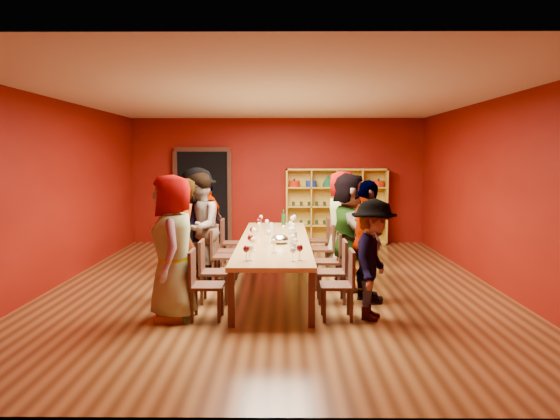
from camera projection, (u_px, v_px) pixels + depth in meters
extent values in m
cube|color=#4D2C14|center=(274.00, 286.00, 8.82)|extent=(7.10, 9.10, 0.02)
cube|color=#620B04|center=(278.00, 181.00, 13.17)|extent=(7.10, 0.02, 3.00)
cube|color=#620B04|center=(264.00, 231.00, 4.19)|extent=(7.10, 0.02, 3.00)
cube|color=#620B04|center=(55.00, 193.00, 8.70)|extent=(0.02, 9.10, 3.00)
cube|color=#620B04|center=(495.00, 193.00, 8.65)|extent=(0.02, 9.10, 3.00)
cube|color=silver|center=(274.00, 97.00, 8.53)|extent=(7.10, 9.10, 0.02)
cube|color=#A78145|center=(274.00, 241.00, 8.75)|extent=(1.10, 4.50, 0.06)
cube|color=black|center=(231.00, 299.00, 6.63)|extent=(0.08, 0.08, 0.69)
cube|color=black|center=(252.00, 243.00, 10.95)|extent=(0.08, 0.08, 0.69)
cube|color=black|center=(312.00, 299.00, 6.63)|extent=(0.08, 0.08, 0.69)
cube|color=black|center=(301.00, 243.00, 10.95)|extent=(0.08, 0.08, 0.69)
cube|color=black|center=(203.00, 197.00, 13.15)|extent=(1.20, 0.14, 2.20)
cube|color=black|center=(202.00, 149.00, 12.97)|extent=(1.32, 0.06, 0.10)
cube|color=black|center=(176.00, 198.00, 13.08)|extent=(0.10, 0.06, 2.20)
cube|color=black|center=(230.00, 198.00, 13.07)|extent=(0.10, 0.06, 2.20)
cube|color=gold|center=(287.00, 206.00, 12.99)|extent=(0.04, 0.40, 1.80)
cube|color=gold|center=(386.00, 206.00, 12.98)|extent=(0.04, 0.40, 1.80)
cube|color=gold|center=(337.00, 169.00, 12.90)|extent=(2.40, 0.40, 0.04)
cube|color=gold|center=(336.00, 243.00, 13.07)|extent=(2.40, 0.40, 0.04)
cube|color=gold|center=(335.00, 206.00, 13.18)|extent=(2.40, 0.02, 1.80)
cube|color=gold|center=(336.00, 225.00, 13.03)|extent=(2.36, 0.38, 0.03)
cube|color=gold|center=(336.00, 206.00, 12.99)|extent=(2.36, 0.38, 0.03)
cube|color=gold|center=(336.00, 188.00, 12.94)|extent=(2.36, 0.38, 0.03)
cube|color=gold|center=(311.00, 206.00, 12.99)|extent=(0.03, 0.38, 1.76)
cube|color=gold|center=(336.00, 206.00, 12.99)|extent=(0.03, 0.38, 1.76)
cube|color=gold|center=(361.00, 206.00, 12.98)|extent=(0.03, 0.38, 1.76)
cylinder|color=red|center=(294.00, 184.00, 12.94)|extent=(0.26, 0.26, 0.15)
sphere|color=black|center=(294.00, 180.00, 12.93)|extent=(0.05, 0.05, 0.05)
cylinder|color=#162F9A|center=(311.00, 184.00, 12.94)|extent=(0.26, 0.26, 0.15)
sphere|color=black|center=(311.00, 180.00, 12.93)|extent=(0.05, 0.05, 0.05)
cylinder|color=#19673B|center=(328.00, 185.00, 12.94)|extent=(0.26, 0.26, 0.08)
cone|color=#19673B|center=(328.00, 179.00, 12.92)|extent=(0.24, 0.24, 0.22)
cylinder|color=red|center=(345.00, 184.00, 12.93)|extent=(0.26, 0.26, 0.15)
sphere|color=black|center=(345.00, 180.00, 12.92)|extent=(0.05, 0.05, 0.05)
cylinder|color=#C38217|center=(362.00, 184.00, 12.93)|extent=(0.26, 0.26, 0.15)
sphere|color=black|center=(362.00, 180.00, 12.92)|extent=(0.05, 0.05, 0.05)
cylinder|color=red|center=(379.00, 184.00, 12.93)|extent=(0.26, 0.26, 0.15)
sphere|color=black|center=(379.00, 180.00, 12.92)|extent=(0.05, 0.05, 0.05)
cylinder|color=#1A301E|center=(293.00, 222.00, 13.03)|extent=(0.07, 0.07, 0.10)
cylinder|color=#1A301E|center=(301.00, 222.00, 13.03)|extent=(0.07, 0.07, 0.10)
cylinder|color=#1A301E|center=(309.00, 222.00, 13.03)|extent=(0.07, 0.07, 0.10)
cylinder|color=#1A301E|center=(317.00, 222.00, 13.03)|extent=(0.07, 0.07, 0.10)
cylinder|color=#1A301E|center=(324.00, 222.00, 13.03)|extent=(0.07, 0.07, 0.10)
cylinder|color=#1A301E|center=(332.00, 222.00, 13.02)|extent=(0.07, 0.07, 0.10)
cylinder|color=#1A301E|center=(340.00, 222.00, 13.02)|extent=(0.07, 0.07, 0.10)
cylinder|color=#1A301E|center=(348.00, 222.00, 13.02)|extent=(0.07, 0.07, 0.10)
cylinder|color=#1A301E|center=(355.00, 222.00, 13.02)|extent=(0.07, 0.07, 0.10)
cylinder|color=#1A301E|center=(363.00, 222.00, 13.02)|extent=(0.07, 0.07, 0.10)
cylinder|color=#1A301E|center=(371.00, 222.00, 13.02)|extent=(0.07, 0.07, 0.10)
cylinder|color=#1A301E|center=(379.00, 222.00, 13.02)|extent=(0.07, 0.07, 0.10)
cylinder|color=#1A301E|center=(293.00, 204.00, 12.99)|extent=(0.07, 0.07, 0.10)
cylinder|color=#1A301E|center=(301.00, 204.00, 12.99)|extent=(0.07, 0.07, 0.10)
cylinder|color=#1A301E|center=(309.00, 204.00, 12.98)|extent=(0.07, 0.07, 0.10)
cylinder|color=#1A301E|center=(317.00, 204.00, 12.98)|extent=(0.07, 0.07, 0.10)
cylinder|color=#1A301E|center=(324.00, 204.00, 12.98)|extent=(0.07, 0.07, 0.10)
cylinder|color=#1A301E|center=(332.00, 204.00, 12.98)|extent=(0.07, 0.07, 0.10)
cylinder|color=#1A301E|center=(340.00, 204.00, 12.98)|extent=(0.07, 0.07, 0.10)
cylinder|color=#1A301E|center=(348.00, 204.00, 12.98)|extent=(0.07, 0.07, 0.10)
cylinder|color=#1A301E|center=(356.00, 204.00, 12.98)|extent=(0.07, 0.07, 0.10)
cylinder|color=#1A301E|center=(363.00, 204.00, 12.98)|extent=(0.07, 0.07, 0.10)
cylinder|color=#1A301E|center=(371.00, 204.00, 12.97)|extent=(0.07, 0.07, 0.10)
cylinder|color=#1A301E|center=(379.00, 204.00, 12.97)|extent=(0.07, 0.07, 0.10)
cube|color=black|center=(207.00, 286.00, 6.96)|extent=(0.42, 0.42, 0.04)
cube|color=black|center=(192.00, 267.00, 6.94)|extent=(0.04, 0.40, 0.44)
cube|color=black|center=(192.00, 307.00, 6.82)|extent=(0.04, 0.04, 0.41)
cube|color=black|center=(219.00, 307.00, 6.82)|extent=(0.04, 0.04, 0.41)
cube|color=black|center=(196.00, 300.00, 7.16)|extent=(0.04, 0.04, 0.41)
cube|color=black|center=(222.00, 300.00, 7.15)|extent=(0.04, 0.04, 0.41)
imported|color=tan|center=(173.00, 248.00, 6.92)|extent=(0.64, 0.98, 1.85)
cube|color=black|center=(215.00, 272.00, 7.78)|extent=(0.42, 0.42, 0.04)
cube|color=black|center=(202.00, 256.00, 7.75)|extent=(0.04, 0.40, 0.44)
cube|color=black|center=(202.00, 291.00, 7.63)|extent=(0.04, 0.04, 0.41)
cube|color=black|center=(226.00, 291.00, 7.63)|extent=(0.04, 0.04, 0.41)
cube|color=black|center=(205.00, 285.00, 7.97)|extent=(0.04, 0.04, 0.41)
cube|color=black|center=(228.00, 285.00, 7.97)|extent=(0.04, 0.04, 0.41)
imported|color=#141C39|center=(182.00, 241.00, 7.74)|extent=(0.63, 0.75, 1.77)
cube|color=black|center=(224.00, 257.00, 9.00)|extent=(0.42, 0.42, 0.04)
cube|color=black|center=(213.00, 242.00, 8.98)|extent=(0.04, 0.40, 0.44)
cube|color=black|center=(213.00, 272.00, 8.86)|extent=(0.04, 0.04, 0.41)
cube|color=black|center=(234.00, 272.00, 8.85)|extent=(0.04, 0.04, 0.41)
cube|color=black|center=(216.00, 268.00, 9.19)|extent=(0.04, 0.04, 0.41)
cube|color=black|center=(236.00, 268.00, 9.19)|extent=(0.04, 0.04, 0.41)
imported|color=#5A7DBA|center=(199.00, 228.00, 8.96)|extent=(0.49, 0.89, 1.81)
cube|color=black|center=(228.00, 252.00, 9.49)|extent=(0.42, 0.42, 0.04)
cube|color=black|center=(216.00, 238.00, 9.47)|extent=(0.04, 0.40, 0.44)
cube|color=black|center=(217.00, 266.00, 9.34)|extent=(0.04, 0.04, 0.41)
cube|color=black|center=(237.00, 266.00, 9.34)|extent=(0.04, 0.04, 0.41)
cube|color=black|center=(219.00, 262.00, 9.68)|extent=(0.04, 0.04, 0.41)
cube|color=black|center=(238.00, 262.00, 9.68)|extent=(0.04, 0.04, 0.41)
imported|color=#537FAA|center=(197.00, 222.00, 9.44)|extent=(0.83, 1.32, 1.89)
cube|color=black|center=(233.00, 243.00, 10.43)|extent=(0.42, 0.42, 0.04)
cube|color=black|center=(223.00, 231.00, 10.41)|extent=(0.04, 0.40, 0.44)
cube|color=black|center=(223.00, 256.00, 10.29)|extent=(0.04, 0.04, 0.41)
cube|color=black|center=(241.00, 256.00, 10.28)|extent=(0.04, 0.04, 0.41)
cube|color=black|center=(225.00, 253.00, 10.62)|extent=(0.04, 0.04, 0.41)
cube|color=black|center=(242.00, 253.00, 10.62)|extent=(0.04, 0.04, 0.41)
imported|color=#BE7F85|center=(207.00, 222.00, 10.40)|extent=(0.80, 1.06, 1.65)
cube|color=black|center=(337.00, 286.00, 6.97)|extent=(0.42, 0.42, 0.04)
cube|color=black|center=(352.00, 267.00, 6.95)|extent=(0.04, 0.40, 0.44)
cube|color=black|center=(324.00, 306.00, 6.83)|extent=(0.04, 0.04, 0.41)
cube|color=black|center=(352.00, 307.00, 6.82)|extent=(0.04, 0.04, 0.41)
cube|color=black|center=(322.00, 299.00, 7.16)|extent=(0.04, 0.04, 0.41)
cube|color=black|center=(348.00, 299.00, 7.16)|extent=(0.04, 0.04, 0.41)
imported|color=#5F91C5|center=(373.00, 259.00, 6.94)|extent=(0.71, 1.08, 1.54)
cube|color=black|center=(331.00, 272.00, 7.78)|extent=(0.42, 0.42, 0.04)
cube|color=black|center=(345.00, 256.00, 7.75)|extent=(0.04, 0.40, 0.44)
cube|color=black|center=(320.00, 291.00, 7.63)|extent=(0.04, 0.04, 0.41)
cube|color=black|center=(344.00, 291.00, 7.63)|extent=(0.04, 0.04, 0.41)
cube|color=black|center=(319.00, 285.00, 7.97)|extent=(0.04, 0.04, 0.41)
cube|color=black|center=(342.00, 285.00, 7.97)|extent=(0.04, 0.04, 0.41)
imported|color=tan|center=(367.00, 242.00, 7.73)|extent=(0.60, 1.08, 1.75)
cube|color=black|center=(327.00, 262.00, 8.57)|extent=(0.42, 0.42, 0.04)
cube|color=black|center=(339.00, 247.00, 8.55)|extent=(0.04, 0.40, 0.44)
cube|color=black|center=(317.00, 278.00, 8.43)|extent=(0.04, 0.04, 0.41)
cube|color=black|center=(339.00, 278.00, 8.42)|extent=(0.04, 0.04, 0.41)
cube|color=black|center=(315.00, 273.00, 8.77)|extent=(0.04, 0.04, 0.41)
cube|color=black|center=(337.00, 273.00, 8.76)|extent=(0.04, 0.04, 0.41)
imported|color=#4A4A4F|center=(349.00, 231.00, 8.52)|extent=(0.76, 1.75, 1.83)
cube|color=black|center=(322.00, 249.00, 9.73)|extent=(0.42, 0.42, 0.04)
cube|color=black|center=(333.00, 236.00, 9.70)|extent=(0.04, 0.40, 0.44)
cube|color=black|center=(313.00, 264.00, 9.58)|extent=(0.04, 0.04, 0.41)
cube|color=black|center=(332.00, 264.00, 9.58)|extent=(0.04, 0.04, 0.41)
cube|color=black|center=(312.00, 260.00, 9.92)|extent=(0.04, 0.04, 0.41)
cube|color=black|center=(330.00, 260.00, 9.92)|extent=(0.04, 0.04, 0.41)
imported|color=pink|center=(342.00, 222.00, 9.68)|extent=(0.75, 1.00, 1.83)
cube|color=black|center=(318.00, 241.00, 10.72)|extent=(0.42, 0.42, 0.04)
cube|color=black|center=(328.00, 229.00, 10.70)|extent=(0.04, 0.40, 0.44)
cube|color=black|center=(310.00, 254.00, 10.57)|extent=(0.04, 0.04, 0.41)
cube|color=black|center=(328.00, 254.00, 10.57)|extent=(0.04, 0.04, 0.41)
cube|color=black|center=(309.00, 251.00, 10.91)|extent=(0.04, 0.04, 0.41)
cube|color=black|center=(326.00, 251.00, 10.91)|extent=(0.04, 0.04, 0.41)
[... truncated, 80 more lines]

